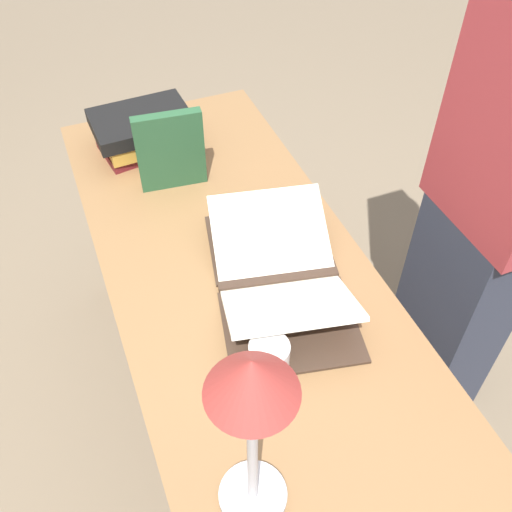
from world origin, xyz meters
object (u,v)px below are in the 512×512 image
book_standing_upright (171,151)px  reading_lamp (252,404)px  open_book (279,274)px  coffee_mug (269,358)px  person_reader (491,209)px  book_stack_tall (143,131)px

book_standing_upright → reading_lamp: 0.96m
book_standing_upright → reading_lamp: (-0.93, 0.12, 0.23)m
open_book → reading_lamp: size_ratio=1.28×
open_book → book_standing_upright: (0.47, 0.13, 0.08)m
open_book → coffee_mug: 0.25m
book_standing_upright → coffee_mug: size_ratio=2.21×
person_reader → coffee_mug: bearing=-75.0°
coffee_mug → person_reader: (0.19, -0.71, 0.03)m
book_standing_upright → coffee_mug: 0.69m
book_standing_upright → coffee_mug: (-0.68, -0.01, -0.08)m
book_standing_upright → reading_lamp: reading_lamp is taller
person_reader → reading_lamp: bearing=-62.9°
open_book → coffee_mug: size_ratio=5.45×
book_stack_tall → coffee_mug: 0.89m
coffee_mug → open_book: bearing=-28.6°
reading_lamp → book_stack_tall: bearing=-4.3°
open_book → person_reader: bearing=-80.5°
book_stack_tall → coffee_mug: (-0.89, -0.05, -0.02)m
open_book → coffee_mug: (-0.22, 0.12, 0.01)m
book_standing_upright → person_reader: (-0.49, -0.73, -0.05)m
book_standing_upright → person_reader: person_reader is taller
open_book → reading_lamp: bearing=163.4°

